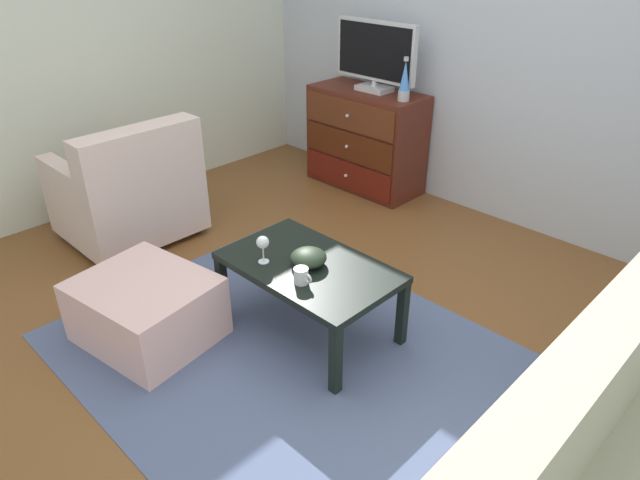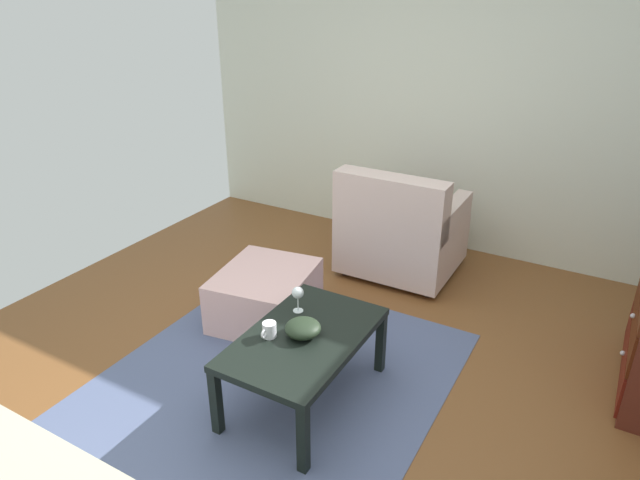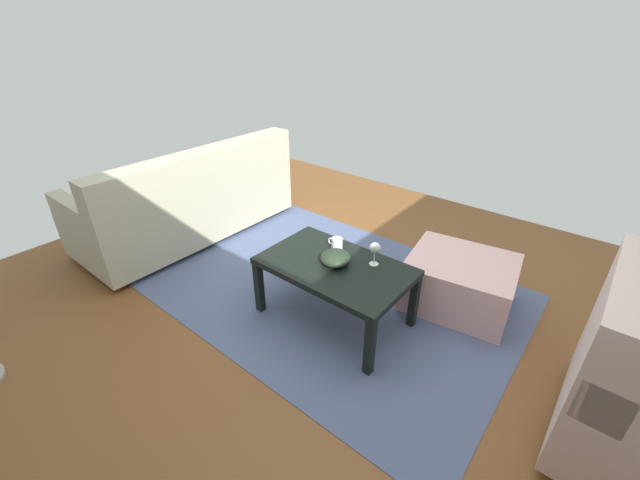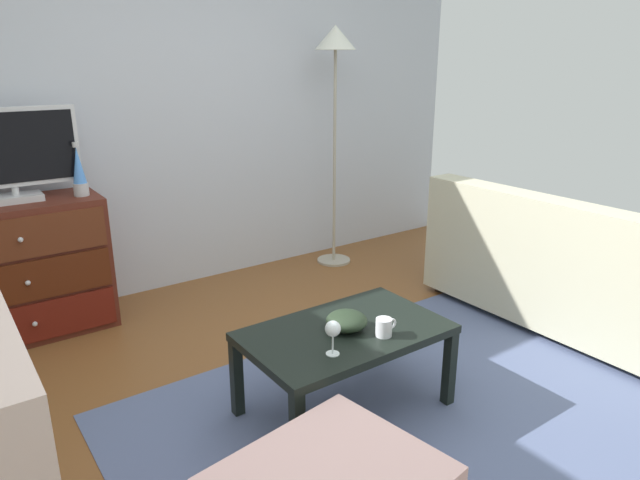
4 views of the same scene
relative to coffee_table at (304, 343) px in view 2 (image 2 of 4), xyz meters
The scene contains 9 objects.
ground_plane 0.41m from the coffee_table, 107.54° to the right, with size 5.38×4.75×0.05m, color brown.
wall_plain_left 2.62m from the coffee_table, behind, with size 0.12×4.75×2.54m, color silver.
area_rug 0.49m from the coffee_table, 52.45° to the right, with size 2.60×1.90×0.01m, color slate.
coffee_table is the anchor object (origin of this frame).
wine_glass 0.30m from the coffee_table, 140.83° to the right, with size 0.07×0.07×0.16m.
mug 0.21m from the coffee_table, 55.81° to the right, with size 0.11×0.08×0.08m.
bowl_decorative 0.10m from the coffee_table, 57.19° to the right, with size 0.20×0.20×0.09m, color #212F1F.
armchair 1.70m from the coffee_table, behind, with size 0.80×0.86×0.89m.
ottoman 0.92m from the coffee_table, 131.04° to the right, with size 0.70×0.60×0.36m, color beige.
Camera 2 is at (2.18, 1.38, 2.19)m, focal length 31.61 mm.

